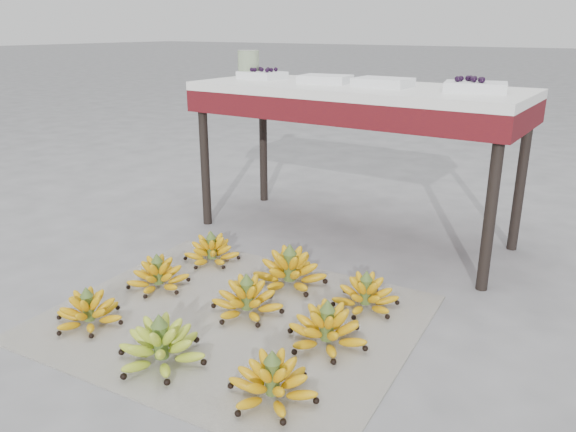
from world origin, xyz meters
The scene contains 17 objects.
ground centered at (0.00, 0.00, 0.00)m, with size 60.00×60.00×0.00m, color slate.
newspaper_mat centered at (0.09, -0.02, 0.00)m, with size 1.25×1.05×0.01m, color silver.
bunch_front_left centered at (-0.30, -0.34, 0.05)m, with size 0.25×0.25×0.14m.
bunch_front_center centered at (0.09, -0.37, 0.06)m, with size 0.31×0.31×0.17m.
bunch_front_right centered at (0.47, -0.32, 0.06)m, with size 0.28×0.28×0.16m.
bunch_mid_left centered at (-0.31, 0.01, 0.06)m, with size 0.29×0.29×0.15m.
bunch_mid_center centered at (0.11, 0.03, 0.06)m, with size 0.30×0.30×0.16m.
bunch_mid_right centered at (0.46, 0.00, 0.06)m, with size 0.28×0.28×0.16m.
bunch_back_left centered at (-0.30, 0.32, 0.06)m, with size 0.29×0.29×0.15m.
bunch_back_center centered at (0.11, 0.31, 0.07)m, with size 0.30×0.30×0.18m.
bunch_back_right centered at (0.45, 0.30, 0.06)m, with size 0.29×0.29×0.15m.
vendor_table centered at (0.05, 0.97, 0.65)m, with size 1.54×0.61×0.74m.
tray_far_left centered at (-0.51, 1.00, 0.76)m, with size 0.24×0.19×0.06m.
tray_left centered at (-0.12, 0.97, 0.76)m, with size 0.25×0.20×0.04m.
tray_right centered at (0.18, 0.96, 0.76)m, with size 0.24×0.18×0.04m.
tray_far_right centered at (0.58, 0.98, 0.76)m, with size 0.28×0.23×0.06m.
glass_jar centered at (-0.60, 1.00, 0.81)m, with size 0.11×0.11×0.14m, color beige.
Camera 1 is at (1.24, -1.40, 0.99)m, focal length 35.00 mm.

